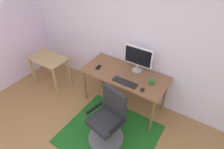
{
  "coord_description": "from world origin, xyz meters",
  "views": [
    {
      "loc": [
        1.11,
        -0.55,
        2.76
      ],
      "look_at": [
        -0.24,
        1.53,
        0.86
      ],
      "focal_mm": 30.0,
      "sensor_mm": 36.0,
      "label": 1
    }
  ],
  "objects_px": {
    "desk": "(124,77)",
    "monitor": "(138,57)",
    "coffee_cup": "(152,82)",
    "office_chair": "(108,123)",
    "keyboard": "(125,82)",
    "side_table": "(49,62)",
    "cell_phone": "(98,67)",
    "computer_mouse": "(142,90)"
  },
  "relations": [
    {
      "from": "desk",
      "to": "monitor",
      "type": "xyz_separation_m",
      "value": [
        0.14,
        0.21,
        0.35
      ]
    },
    {
      "from": "coffee_cup",
      "to": "office_chair",
      "type": "distance_m",
      "value": 0.97
    },
    {
      "from": "keyboard",
      "to": "office_chair",
      "type": "relative_size",
      "value": 0.45
    },
    {
      "from": "office_chair",
      "to": "side_table",
      "type": "height_order",
      "value": "office_chair"
    },
    {
      "from": "monitor",
      "to": "cell_phone",
      "type": "height_order",
      "value": "monitor"
    },
    {
      "from": "keyboard",
      "to": "office_chair",
      "type": "distance_m",
      "value": 0.71
    },
    {
      "from": "desk",
      "to": "office_chair",
      "type": "height_order",
      "value": "office_chair"
    },
    {
      "from": "desk",
      "to": "side_table",
      "type": "bearing_deg",
      "value": -169.48
    },
    {
      "from": "side_table",
      "to": "monitor",
      "type": "bearing_deg",
      "value": 16.11
    },
    {
      "from": "keyboard",
      "to": "computer_mouse",
      "type": "height_order",
      "value": "computer_mouse"
    },
    {
      "from": "monitor",
      "to": "coffee_cup",
      "type": "distance_m",
      "value": 0.49
    },
    {
      "from": "keyboard",
      "to": "side_table",
      "type": "bearing_deg",
      "value": -176.95
    },
    {
      "from": "desk",
      "to": "keyboard",
      "type": "relative_size",
      "value": 3.55
    },
    {
      "from": "desk",
      "to": "monitor",
      "type": "distance_m",
      "value": 0.43
    },
    {
      "from": "monitor",
      "to": "office_chair",
      "type": "distance_m",
      "value": 1.21
    },
    {
      "from": "coffee_cup",
      "to": "cell_phone",
      "type": "distance_m",
      "value": 1.02
    },
    {
      "from": "computer_mouse",
      "to": "side_table",
      "type": "xyz_separation_m",
      "value": [
        -2.1,
        -0.08,
        -0.21
      ]
    },
    {
      "from": "keyboard",
      "to": "coffee_cup",
      "type": "xyz_separation_m",
      "value": [
        0.39,
        0.21,
        0.04
      ]
    },
    {
      "from": "coffee_cup",
      "to": "cell_phone",
      "type": "bearing_deg",
      "value": -174.36
    },
    {
      "from": "cell_phone",
      "to": "office_chair",
      "type": "distance_m",
      "value": 1.04
    },
    {
      "from": "keyboard",
      "to": "computer_mouse",
      "type": "relative_size",
      "value": 4.13
    },
    {
      "from": "computer_mouse",
      "to": "office_chair",
      "type": "xyz_separation_m",
      "value": [
        -0.28,
        -0.56,
        -0.42
      ]
    },
    {
      "from": "computer_mouse",
      "to": "keyboard",
      "type": "bearing_deg",
      "value": 177.2
    },
    {
      "from": "desk",
      "to": "side_table",
      "type": "height_order",
      "value": "desk"
    },
    {
      "from": "keyboard",
      "to": "cell_phone",
      "type": "relative_size",
      "value": 3.07
    },
    {
      "from": "cell_phone",
      "to": "side_table",
      "type": "relative_size",
      "value": 0.18
    },
    {
      "from": "coffee_cup",
      "to": "side_table",
      "type": "bearing_deg",
      "value": -171.98
    },
    {
      "from": "keyboard",
      "to": "coffee_cup",
      "type": "relative_size",
      "value": 4.74
    },
    {
      "from": "coffee_cup",
      "to": "monitor",
      "type": "bearing_deg",
      "value": 150.79
    },
    {
      "from": "desk",
      "to": "monitor",
      "type": "height_order",
      "value": "monitor"
    },
    {
      "from": "monitor",
      "to": "computer_mouse",
      "type": "relative_size",
      "value": 5.0
    },
    {
      "from": "computer_mouse",
      "to": "monitor",
      "type": "bearing_deg",
      "value": 126.04
    },
    {
      "from": "desk",
      "to": "keyboard",
      "type": "distance_m",
      "value": 0.26
    },
    {
      "from": "computer_mouse",
      "to": "office_chair",
      "type": "distance_m",
      "value": 0.76
    },
    {
      "from": "keyboard",
      "to": "computer_mouse",
      "type": "distance_m",
      "value": 0.33
    },
    {
      "from": "computer_mouse",
      "to": "side_table",
      "type": "height_order",
      "value": "computer_mouse"
    },
    {
      "from": "monitor",
      "to": "office_chair",
      "type": "height_order",
      "value": "monitor"
    },
    {
      "from": "office_chair",
      "to": "monitor",
      "type": "bearing_deg",
      "value": 103.13
    },
    {
      "from": "cell_phone",
      "to": "office_chair",
      "type": "relative_size",
      "value": 0.15
    },
    {
      "from": "desk",
      "to": "side_table",
      "type": "xyz_separation_m",
      "value": [
        -1.65,
        -0.31,
        -0.12
      ]
    },
    {
      "from": "computer_mouse",
      "to": "side_table",
      "type": "relative_size",
      "value": 0.13
    },
    {
      "from": "coffee_cup",
      "to": "cell_phone",
      "type": "height_order",
      "value": "coffee_cup"
    }
  ]
}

